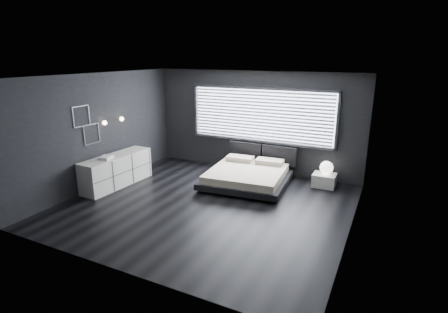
% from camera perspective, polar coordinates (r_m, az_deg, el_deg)
% --- Properties ---
extents(room, '(6.04, 6.00, 2.80)m').
position_cam_1_polar(room, '(7.38, -2.93, 2.06)').
color(room, black).
rests_on(room, ground).
extents(window, '(4.14, 0.09, 1.52)m').
position_cam_1_polar(window, '(9.66, 5.97, 6.67)').
color(window, white).
rests_on(window, ground).
extents(headboard, '(1.96, 0.16, 0.52)m').
position_cam_1_polar(headboard, '(9.80, 6.26, 0.56)').
color(headboard, black).
rests_on(headboard, ground).
extents(sconce_near, '(0.18, 0.11, 0.11)m').
position_cam_1_polar(sconce_near, '(9.11, -18.91, 5.23)').
color(sconce_near, silver).
rests_on(sconce_near, ground).
extents(sconce_far, '(0.18, 0.11, 0.11)m').
position_cam_1_polar(sconce_far, '(9.53, -16.38, 5.91)').
color(sconce_far, silver).
rests_on(sconce_far, ground).
extents(wall_art_upper, '(0.01, 0.48, 0.48)m').
position_cam_1_polar(wall_art_upper, '(8.73, -22.26, 6.12)').
color(wall_art_upper, '#47474C').
rests_on(wall_art_upper, ground).
extents(wall_art_lower, '(0.01, 0.48, 0.48)m').
position_cam_1_polar(wall_art_lower, '(8.98, -20.76, 3.46)').
color(wall_art_lower, '#47474C').
rests_on(wall_art_lower, ground).
extents(bed, '(2.21, 2.13, 0.53)m').
position_cam_1_polar(bed, '(8.94, 3.76, -3.12)').
color(bed, black).
rests_on(bed, ground).
extents(nightstand, '(0.57, 0.48, 0.33)m').
position_cam_1_polar(nightstand, '(9.19, 16.03, -3.73)').
color(nightstand, white).
rests_on(nightstand, ground).
extents(orb_lamp, '(0.33, 0.33, 0.33)m').
position_cam_1_polar(orb_lamp, '(9.12, 16.39, -1.75)').
color(orb_lamp, white).
rests_on(orb_lamp, nightstand).
extents(dresser, '(0.66, 2.00, 0.79)m').
position_cam_1_polar(dresser, '(9.25, -17.08, -2.17)').
color(dresser, white).
rests_on(dresser, ground).
extents(book_stack, '(0.33, 0.40, 0.07)m').
position_cam_1_polar(book_stack, '(8.90, -18.74, -0.16)').
color(book_stack, silver).
rests_on(book_stack, dresser).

